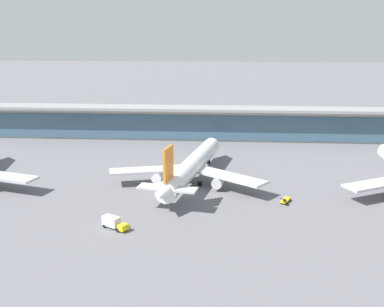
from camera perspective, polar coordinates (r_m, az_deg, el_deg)
ground_plane at (r=148.32m, az=-0.49°, el=-4.86°), size 1200.00×1200.00×0.00m
airliner_centre_stand at (r=156.58m, az=-0.09°, el=-1.58°), size 51.64×68.01×18.21m
service_truck_under_wing_yellow at (r=143.52m, az=11.09°, el=-5.49°), size 3.94×6.78×2.70m
service_truck_mid_apron_yellow at (r=124.79m, az=-9.37°, el=-8.13°), size 7.44×5.75×3.10m
terminal_building at (r=218.81m, az=1.09°, el=3.72°), size 268.14×12.80×15.20m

